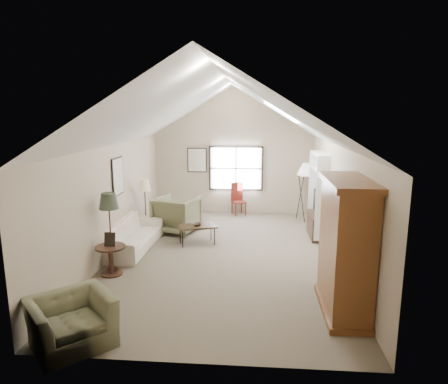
# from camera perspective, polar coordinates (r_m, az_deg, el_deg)

# --- Properties ---
(room_shell) EXTENTS (5.01, 8.01, 4.00)m
(room_shell) POSITION_cam_1_polar(r_m,az_deg,el_deg) (8.65, -0.21, 11.28)
(room_shell) COLOR brown
(room_shell) RESTS_ON ground
(window) EXTENTS (1.72, 0.08, 1.42)m
(window) POSITION_cam_1_polar(r_m,az_deg,el_deg) (12.72, 1.73, 3.40)
(window) COLOR black
(window) RESTS_ON room_shell
(skylight) EXTENTS (0.80, 1.20, 0.52)m
(skylight) POSITION_cam_1_polar(r_m,az_deg,el_deg) (9.53, 8.21, 11.26)
(skylight) COLOR white
(skylight) RESTS_ON room_shell
(wall_art) EXTENTS (1.97, 3.71, 0.88)m
(wall_art) POSITION_cam_1_polar(r_m,az_deg,el_deg) (10.98, -9.20, 3.43)
(wall_art) COLOR black
(wall_art) RESTS_ON room_shell
(armoire) EXTENTS (0.60, 1.50, 2.20)m
(armoire) POSITION_cam_1_polar(r_m,az_deg,el_deg) (6.73, 16.99, -7.54)
(armoire) COLOR brown
(armoire) RESTS_ON ground
(tv_alcove) EXTENTS (0.32, 1.30, 2.10)m
(tv_alcove) POSITION_cam_1_polar(r_m,az_deg,el_deg) (10.55, 13.30, -0.24)
(tv_alcove) COLOR white
(tv_alcove) RESTS_ON ground
(media_console) EXTENTS (0.34, 1.18, 0.60)m
(media_console) POSITION_cam_1_polar(r_m,az_deg,el_deg) (10.75, 12.99, -4.68)
(media_console) COLOR #382316
(media_console) RESTS_ON ground
(tv_panel) EXTENTS (0.05, 0.90, 0.55)m
(tv_panel) POSITION_cam_1_polar(r_m,az_deg,el_deg) (10.60, 13.14, -1.45)
(tv_panel) COLOR black
(tv_panel) RESTS_ON media_console
(sofa) EXTENTS (1.02, 2.42, 0.70)m
(sofa) POSITION_cam_1_polar(r_m,az_deg,el_deg) (9.86, -12.94, -5.85)
(sofa) COLOR #EFE3CF
(sofa) RESTS_ON ground
(armchair_near) EXTENTS (1.43, 1.43, 0.70)m
(armchair_near) POSITION_cam_1_polar(r_m,az_deg,el_deg) (6.24, -20.97, -16.89)
(armchair_near) COLOR #6A6A4A
(armchair_near) RESTS_ON ground
(armchair_far) EXTENTS (1.33, 1.35, 0.99)m
(armchair_far) POSITION_cam_1_polar(r_m,az_deg,el_deg) (10.90, -6.70, -3.18)
(armchair_far) COLOR #6A6A4A
(armchair_far) RESTS_ON ground
(coffee_table) EXTENTS (1.05, 0.80, 0.47)m
(coffee_table) POSITION_cam_1_polar(r_m,az_deg,el_deg) (9.94, -3.85, -6.11)
(coffee_table) COLOR #312414
(coffee_table) RESTS_ON ground
(bowl) EXTENTS (0.28, 0.28, 0.05)m
(bowl) POSITION_cam_1_polar(r_m,az_deg,el_deg) (9.87, -3.87, -4.64)
(bowl) COLOR #3C2618
(bowl) RESTS_ON coffee_table
(side_table) EXTENTS (0.62, 0.62, 0.60)m
(side_table) POSITION_cam_1_polar(r_m,az_deg,el_deg) (8.43, -15.83, -9.37)
(side_table) COLOR #3D2019
(side_table) RESTS_ON ground
(side_chair) EXTENTS (0.52, 0.52, 1.01)m
(side_chair) POSITION_cam_1_polar(r_m,az_deg,el_deg) (12.63, 2.13, -1.02)
(side_chair) COLOR maroon
(side_chair) RESTS_ON ground
(tripod_lamp) EXTENTS (0.57, 0.57, 1.76)m
(tripod_lamp) POSITION_cam_1_polar(r_m,az_deg,el_deg) (12.14, 11.48, 0.06)
(tripod_lamp) COLOR white
(tripod_lamp) RESTS_ON ground
(dark_lamp) EXTENTS (0.41, 0.41, 1.67)m
(dark_lamp) POSITION_cam_1_polar(r_m,az_deg,el_deg) (8.46, -15.91, -5.48)
(dark_lamp) COLOR #262D20
(dark_lamp) RESTS_ON ground
(tan_lamp) EXTENTS (0.31, 0.31, 1.50)m
(tan_lamp) POSITION_cam_1_polar(r_m,az_deg,el_deg) (10.86, -11.16, -1.98)
(tan_lamp) COLOR tan
(tan_lamp) RESTS_ON ground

